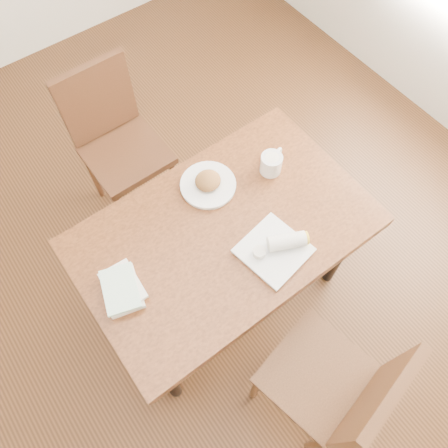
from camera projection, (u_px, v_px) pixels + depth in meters
ground at (224, 289)px, 2.55m from camera, size 4.00×5.00×0.01m
room_walls at (224, 70)px, 1.11m from camera, size 4.02×5.02×2.80m
table at (224, 238)px, 1.96m from camera, size 1.28×0.81×0.75m
chair_near at (338, 387)px, 1.77m from camera, size 0.50×0.50×0.95m
chair_far at (115, 136)px, 2.39m from camera, size 0.42×0.42×0.95m
plate_scone at (208, 183)px, 1.97m from camera, size 0.26×0.26×0.08m
coffee_mug at (272, 163)px, 1.99m from camera, size 0.14×0.10×0.10m
plate_burrito at (278, 247)px, 1.82m from camera, size 0.29×0.29×0.09m
book_stack at (122, 288)px, 1.73m from camera, size 0.19×0.23×0.05m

